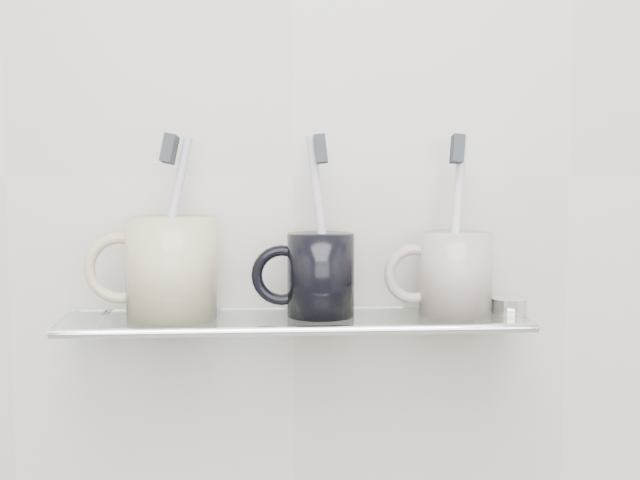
{
  "coord_description": "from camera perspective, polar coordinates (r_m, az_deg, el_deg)",
  "views": [
    {
      "loc": [
        -0.04,
        0.09,
        1.28
      ],
      "look_at": [
        0.03,
        1.04,
        1.18
      ],
      "focal_mm": 50.0,
      "sensor_mm": 36.0,
      "label": 1
    }
  ],
  "objects": [
    {
      "name": "mug_right",
      "position": [
        0.99,
        8.67,
        -2.14
      ],
      "size": [
        0.1,
        0.1,
        0.09
      ],
      "primitive_type": "cylinder",
      "rotation": [
        0.0,
        0.0,
        -0.3
      ],
      "color": "white",
      "rests_on": "shelf_glass"
    },
    {
      "name": "bristles_right",
      "position": [
        0.98,
        8.79,
        5.78
      ],
      "size": [
        0.02,
        0.03,
        0.03
      ],
      "primitive_type": "cube",
      "rotation": [
        -0.14,
        0.09,
        -0.04
      ],
      "color": "#2A2F37",
      "rests_on": "toothbrush_right"
    },
    {
      "name": "bracket_left",
      "position": [
        1.03,
        -13.48,
        -5.29
      ],
      "size": [
        0.02,
        0.03,
        0.02
      ],
      "primitive_type": "cylinder",
      "rotation": [
        1.57,
        0.0,
        0.0
      ],
      "color": "silver",
      "rests_on": "wall_back"
    },
    {
      "name": "bracket_right",
      "position": [
        1.04,
        9.97,
        -5.07
      ],
      "size": [
        0.02,
        0.03,
        0.02
      ],
      "primitive_type": "cylinder",
      "rotation": [
        1.57,
        0.0,
        0.0
      ],
      "color": "silver",
      "rests_on": "wall_back"
    },
    {
      "name": "mug_center_handle",
      "position": [
        0.96,
        -2.47,
        -2.27
      ],
      "size": [
        0.07,
        0.01,
        0.07
      ],
      "primitive_type": "torus",
      "rotation": [
        1.57,
        0.0,
        0.0
      ],
      "color": "black",
      "rests_on": "mug_center"
    },
    {
      "name": "toothbrush_left",
      "position": [
        0.96,
        -9.53,
        1.0
      ],
      "size": [
        0.05,
        0.04,
        0.19
      ],
      "primitive_type": "cylinder",
      "rotation": [
        -0.17,
        0.17,
        -0.17
      ],
      "color": "#AEB0CA",
      "rests_on": "mug_left"
    },
    {
      "name": "mug_right_handle",
      "position": [
        0.98,
        6.03,
        -2.18
      ],
      "size": [
        0.07,
        0.01,
        0.07
      ],
      "primitive_type": "torus",
      "rotation": [
        1.57,
        0.0,
        0.0
      ],
      "color": "white",
      "rests_on": "mug_right"
    },
    {
      "name": "bristles_center",
      "position": [
        0.96,
        0.05,
        5.85
      ],
      "size": [
        0.02,
        0.03,
        0.03
      ],
      "primitive_type": "cube",
      "rotation": [
        -0.11,
        -0.12,
        -0.04
      ],
      "color": "#2A2F37",
      "rests_on": "toothbrush_center"
    },
    {
      "name": "mug_center",
      "position": [
        0.97,
        0.05,
        -2.25
      ],
      "size": [
        0.09,
        0.09,
        0.09
      ],
      "primitive_type": "cylinder",
      "rotation": [
        0.0,
        0.0,
        -0.19
      ],
      "color": "black",
      "rests_on": "shelf_glass"
    },
    {
      "name": "mug_left_handle",
      "position": [
        0.97,
        -12.68,
        -1.77
      ],
      "size": [
        0.08,
        0.01,
        0.08
      ],
      "primitive_type": "torus",
      "rotation": [
        1.57,
        0.0,
        0.0
      ],
      "color": "beige",
      "rests_on": "mug_left"
    },
    {
      "name": "mug_left",
      "position": [
        0.97,
        -9.49,
        -1.76
      ],
      "size": [
        0.12,
        0.12,
        0.11
      ],
      "primitive_type": "cylinder",
      "rotation": [
        0.0,
        0.0,
        0.22
      ],
      "color": "beige",
      "rests_on": "shelf_glass"
    },
    {
      "name": "shelf_glass",
      "position": [
        0.97,
        -1.57,
        -5.18
      ],
      "size": [
        0.5,
        0.12,
        0.01
      ],
      "primitive_type": "cube",
      "color": "silver",
      "rests_on": "wall_back"
    },
    {
      "name": "shelf_rail",
      "position": [
        0.91,
        -1.43,
        -5.83
      ],
      "size": [
        0.5,
        0.01,
        0.01
      ],
      "primitive_type": "cylinder",
      "rotation": [
        0.0,
        1.57,
        0.0
      ],
      "color": "silver",
      "rests_on": "shelf_glass"
    },
    {
      "name": "bristles_left",
      "position": [
        0.96,
        -9.61,
        5.77
      ],
      "size": [
        0.02,
        0.03,
        0.03
      ],
      "primitive_type": "cube",
      "rotation": [
        -0.17,
        0.17,
        -0.17
      ],
      "color": "#2A2F37",
      "rests_on": "toothbrush_left"
    },
    {
      "name": "chrome_cap",
      "position": [
        1.01,
        12.04,
        -4.14
      ],
      "size": [
        0.04,
        0.04,
        0.02
      ],
      "primitive_type": "cylinder",
      "color": "silver",
      "rests_on": "shelf_glass"
    },
    {
      "name": "wall_back",
      "position": [
        1.01,
        -1.73,
        4.08
      ],
      "size": [
        2.5,
        0.0,
        2.5
      ],
      "primitive_type": "plane",
      "rotation": [
        1.57,
        0.0,
        0.0
      ],
      "color": "beige",
      "rests_on": "ground"
    },
    {
      "name": "toothbrush_center",
      "position": [
        0.96,
        0.05,
        1.07
      ],
      "size": [
        0.03,
        0.03,
        0.19
      ],
      "primitive_type": "cylinder",
      "rotation": [
        -0.11,
        -0.12,
        -0.04
      ],
      "color": "silver",
      "rests_on": "mug_center"
    },
    {
      "name": "toothbrush_right",
      "position": [
        0.98,
        8.72,
        1.1
      ],
      "size": [
        0.03,
        0.04,
        0.19
      ],
      "primitive_type": "cylinder",
      "rotation": [
        -0.14,
        0.09,
        -0.04
      ],
      "color": "silver",
      "rests_on": "mug_right"
    }
  ]
}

